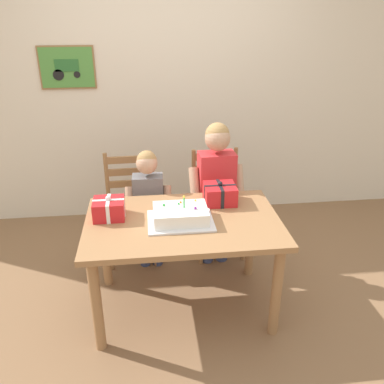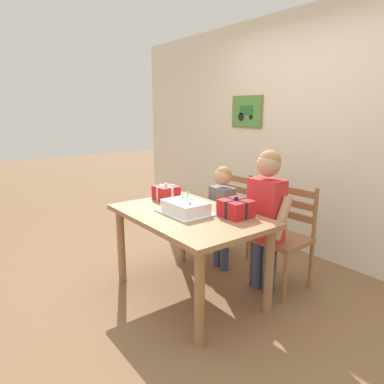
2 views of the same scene
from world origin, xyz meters
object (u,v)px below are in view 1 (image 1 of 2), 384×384
gift_box_beside_cake (220,194)px  chair_left (131,207)px  child_younger (149,199)px  chair_right (217,202)px  child_older (216,182)px  gift_box_red_large (109,209)px  dining_table (183,233)px  birthday_cake (180,215)px

gift_box_beside_cake → chair_left: bearing=142.2°
gift_box_beside_cake → chair_left: 0.93m
chair_left → child_younger: size_ratio=0.88×
chair_left → chair_right: (0.77, -0.00, 0.00)m
chair_left → child_older: bearing=-16.0°
gift_box_red_large → child_older: 0.95m
gift_box_red_large → gift_box_beside_cake: 0.81m
gift_box_red_large → chair_left: bearing=80.5°
dining_table → birthday_cake: size_ratio=3.01×
gift_box_red_large → gift_box_beside_cake: size_ratio=0.92×
gift_box_beside_cake → chair_left: chair_left is taller
dining_table → child_older: (0.33, 0.57, 0.13)m
birthday_cake → child_younger: 0.64m
gift_box_red_large → child_younger: 0.57m
dining_table → chair_left: bearing=116.4°
birthday_cake → child_older: size_ratio=0.35×
dining_table → child_younger: 0.61m
gift_box_red_large → gift_box_beside_cake: (0.80, 0.14, 0.00)m
gift_box_beside_cake → chair_right: chair_right is taller
dining_table → child_older: bearing=60.0°
gift_box_beside_cake → child_older: bearing=84.4°
gift_box_red_large → child_younger: (0.27, 0.47, -0.17)m
dining_table → child_younger: (-0.23, 0.57, 0.00)m
birthday_cake → chair_right: size_ratio=0.48×
child_older → dining_table: bearing=-120.0°
gift_box_beside_cake → dining_table: bearing=-140.5°
gift_box_beside_cake → chair_right: (0.08, 0.53, -0.33)m
dining_table → gift_box_beside_cake: bearing=39.5°
chair_left → chair_right: size_ratio=1.00×
chair_right → child_younger: child_younger is taller
gift_box_beside_cake → child_younger: size_ratio=0.22×
birthday_cake → chair_right: 0.94m
dining_table → gift_box_red_large: bearing=168.5°
dining_table → birthday_cake: 0.16m
birthday_cake → child_older: bearing=59.5°
dining_table → chair_right: size_ratio=1.44×
chair_left → child_younger: bearing=-52.3°
birthday_cake → gift_box_red_large: 0.50m
child_older → child_younger: 0.57m
gift_box_red_large → chair_right: 1.16m
birthday_cake → gift_box_beside_cake: 0.41m
dining_table → chair_left: (-0.38, 0.78, -0.16)m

